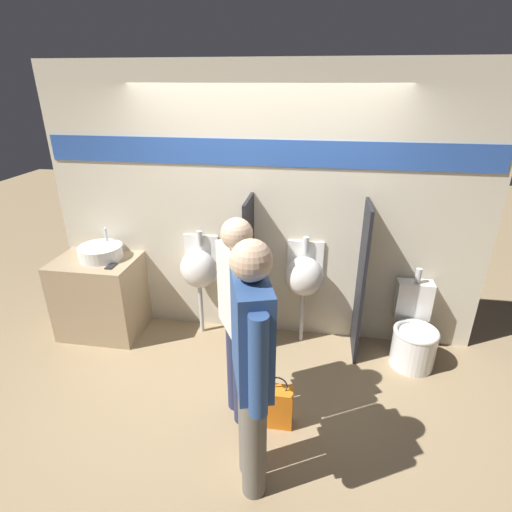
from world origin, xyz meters
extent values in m
plane|color=#997F5B|center=(0.00, 0.00, 0.00)|extent=(16.00, 16.00, 0.00)
cube|color=beige|center=(0.00, 0.60, 1.35)|extent=(4.29, 0.06, 2.70)
cube|color=#2D56AD|center=(0.00, 0.56, 1.91)|extent=(4.21, 0.01, 0.24)
cube|color=tan|center=(-1.68, 0.27, 0.42)|extent=(0.83, 0.60, 0.85)
cylinder|color=white|center=(-1.63, 0.33, 0.91)|extent=(0.44, 0.44, 0.13)
cylinder|color=silver|center=(-1.63, 0.48, 1.05)|extent=(0.03, 0.03, 0.14)
cube|color=#232328|center=(-1.44, 0.15, 0.85)|extent=(0.07, 0.14, 0.01)
cube|color=black|center=(-0.10, 0.34, 0.77)|extent=(0.03, 0.46, 1.54)
cube|color=black|center=(0.97, 0.34, 0.77)|extent=(0.03, 0.46, 1.54)
cylinder|color=silver|center=(-0.63, 0.42, 0.28)|extent=(0.04, 0.04, 0.57)
ellipsoid|color=white|center=(-0.63, 0.42, 0.75)|extent=(0.38, 0.28, 0.41)
cube|color=white|center=(-0.63, 0.56, 0.81)|extent=(0.36, 0.02, 0.51)
cylinder|color=silver|center=(-0.63, 0.52, 1.05)|extent=(0.06, 0.06, 0.16)
cylinder|color=silver|center=(0.44, 0.42, 0.28)|extent=(0.04, 0.04, 0.57)
ellipsoid|color=white|center=(0.44, 0.42, 0.75)|extent=(0.38, 0.28, 0.41)
cube|color=white|center=(0.44, 0.56, 0.81)|extent=(0.36, 0.02, 0.51)
cylinder|color=silver|center=(0.44, 0.52, 1.05)|extent=(0.06, 0.06, 0.16)
cylinder|color=white|center=(1.51, 0.19, 0.18)|extent=(0.40, 0.40, 0.36)
torus|color=white|center=(1.51, 0.19, 0.37)|extent=(0.41, 0.41, 0.04)
cube|color=white|center=(1.51, 0.48, 0.55)|extent=(0.33, 0.16, 0.38)
cylinder|color=silver|center=(1.51, 0.46, 0.83)|extent=(0.06, 0.06, 0.14)
cylinder|color=#666056|center=(0.22, -1.32, 0.43)|extent=(0.16, 0.16, 0.86)
cylinder|color=#666056|center=(0.17, -1.16, 0.43)|extent=(0.16, 0.16, 0.86)
cube|color=#2D4C84|center=(0.20, -1.24, 1.20)|extent=(0.32, 0.49, 0.68)
cylinder|color=#2D4C84|center=(0.27, -1.48, 1.16)|extent=(0.11, 0.11, 0.63)
cylinder|color=#2D4C84|center=(0.12, -0.99, 1.16)|extent=(0.11, 0.11, 0.63)
sphere|color=beige|center=(0.20, -1.24, 1.65)|extent=(0.23, 0.23, 0.23)
cylinder|color=#282D4C|center=(0.04, -0.73, 0.41)|extent=(0.15, 0.15, 0.82)
cylinder|color=#282D4C|center=(-0.04, -0.59, 0.41)|extent=(0.15, 0.15, 0.82)
cube|color=silver|center=(0.00, -0.66, 1.14)|extent=(0.38, 0.46, 0.65)
cylinder|color=silver|center=(0.12, -0.87, 1.11)|extent=(0.10, 0.10, 0.60)
cylinder|color=silver|center=(-0.12, -0.45, 1.11)|extent=(0.10, 0.10, 0.60)
sphere|color=beige|center=(0.00, -0.66, 1.58)|extent=(0.22, 0.22, 0.22)
cube|color=orange|center=(0.31, -0.73, 0.17)|extent=(0.26, 0.14, 0.34)
torus|color=#4C4742|center=(0.31, -0.73, 0.38)|extent=(0.17, 0.01, 0.17)
camera|label=1|loc=(0.52, -3.11, 2.52)|focal=28.00mm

